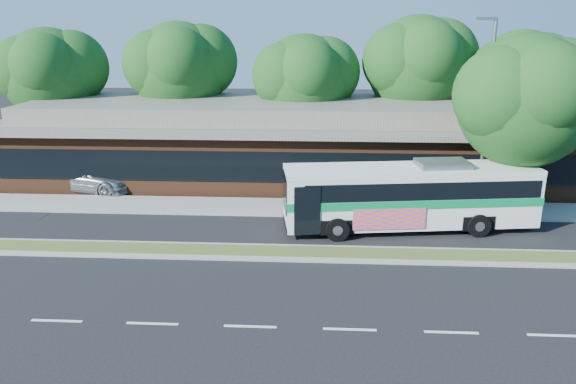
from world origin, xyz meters
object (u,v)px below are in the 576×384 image
object	(u,v)px
transit_bus	(411,192)
sidewalk_tree	(534,98)
lamp_post	(486,113)
sedan	(87,176)

from	to	relation	value
transit_bus	sidewalk_tree	size ratio (longest dim) A/B	1.33
lamp_post	sedan	xyz separation A→B (m)	(-20.22, 2.92, -4.11)
lamp_post	sidewalk_tree	xyz separation A→B (m)	(1.86, -0.56, 0.75)
sedan	lamp_post	bearing A→B (deg)	-86.41
lamp_post	transit_bus	xyz separation A→B (m)	(-3.51, -2.19, -3.18)
transit_bus	sidewalk_tree	distance (m)	6.85
lamp_post	transit_bus	bearing A→B (deg)	-148.00
lamp_post	transit_bus	world-z (taller)	lamp_post
lamp_post	sedan	world-z (taller)	lamp_post
transit_bus	sedan	world-z (taller)	transit_bus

